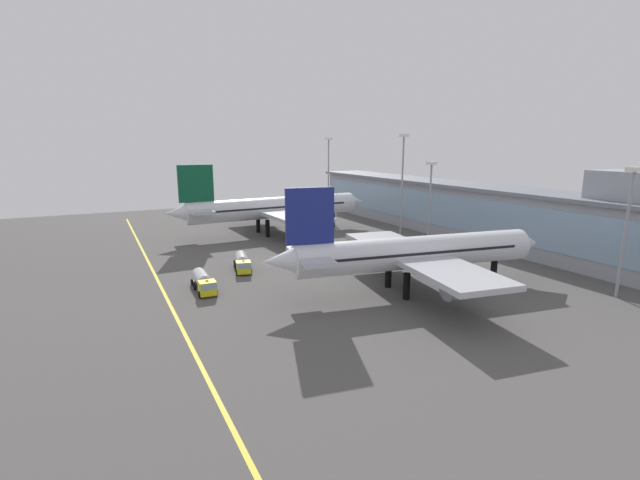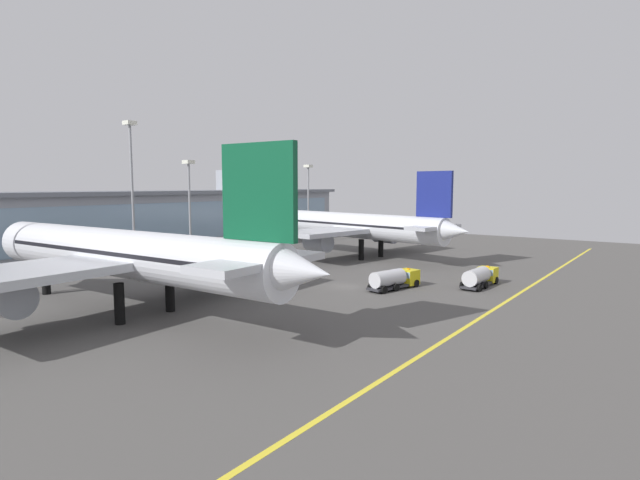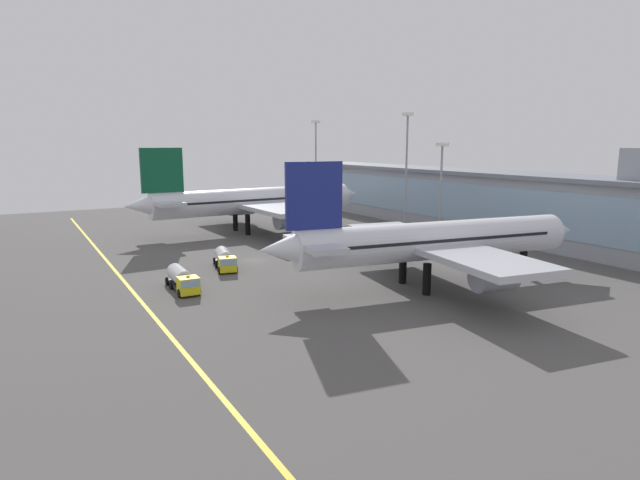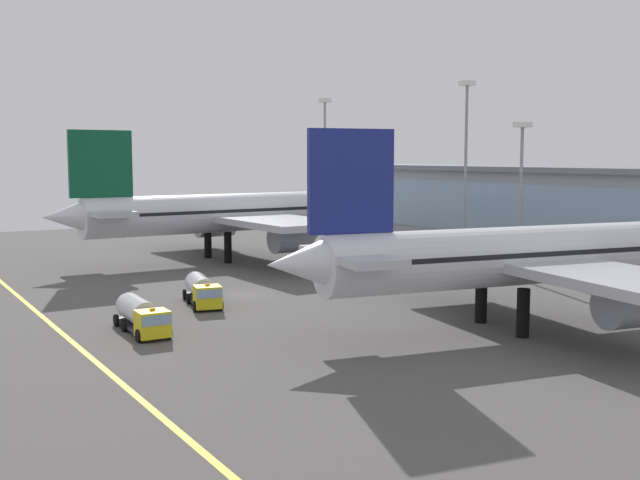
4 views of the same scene
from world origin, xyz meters
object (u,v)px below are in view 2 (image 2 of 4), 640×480
Objects in this scene: airliner_near_right at (361,227)px; baggage_tug_near at (480,276)px; fuel_tanker_truck at (395,278)px; apron_light_mast_west at (308,190)px; airliner_near_left at (126,255)px; apron_light_mast_centre at (189,194)px; apron_light_mast_far_east at (132,175)px.

airliner_near_right reaches higher than baggage_tug_near.
fuel_tanker_truck is 0.46× the size of apron_light_mast_west.
fuel_tanker_truck is (-24.72, -21.25, -4.90)m from airliner_near_right.
apron_light_mast_centre reaches higher than airliner_near_left.
apron_light_mast_west is 0.78× the size of apron_light_mast_far_east.
apron_light_mast_centre is (-9.09, 54.69, 11.81)m from baggage_tug_near.
apron_light_mast_west is at bearing 3.78° from apron_light_mast_centre.
apron_light_mast_far_east is at bearing 112.27° from baggage_tug_near.
airliner_near_right is 2.50× the size of apron_light_mast_centre.
airliner_near_left reaches higher than airliner_near_right.
apron_light_mast_west is at bearing 1.96° from apron_light_mast_far_east.
airliner_near_left is 36.71m from fuel_tanker_truck.
baggage_tug_near is (-15.65, -30.63, -4.90)m from airliner_near_right.
airliner_near_right is 45.55m from apron_light_mast_far_east.
baggage_tug_near is 56.69m from apron_light_mast_centre.
airliner_near_left reaches higher than baggage_tug_near.
fuel_tanker_truck is at bearing -89.98° from apron_light_mast_centre.
baggage_tug_near is at bearing -119.57° from apron_light_mast_west.
fuel_tanker_truck is 46.83m from apron_light_mast_centre.
fuel_tanker_truck is at bearing -122.95° from airliner_near_left.
baggage_tug_near is (40.23, -28.02, -5.37)m from airliner_near_left.
airliner_near_left is 6.07× the size of fuel_tanker_truck.
airliner_near_left is at bearing 101.79° from airliner_near_right.
baggage_tug_near is at bearing -80.56° from apron_light_mast_centre.
apron_light_mast_west reaches higher than baggage_tug_near.
apron_light_mast_west reaches higher than fuel_tanker_truck.
apron_light_mast_far_east reaches higher than apron_light_mast_west.
apron_light_mast_centre reaches higher than fuel_tanker_truck.
airliner_near_right is at bearing 64.55° from baggage_tug_near.
airliner_near_left is 78.83m from apron_light_mast_west.
airliner_near_right is 5.43× the size of baggage_tug_near.
apron_light_mast_far_east is (-11.91, 46.24, 15.35)m from fuel_tanker_truck.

